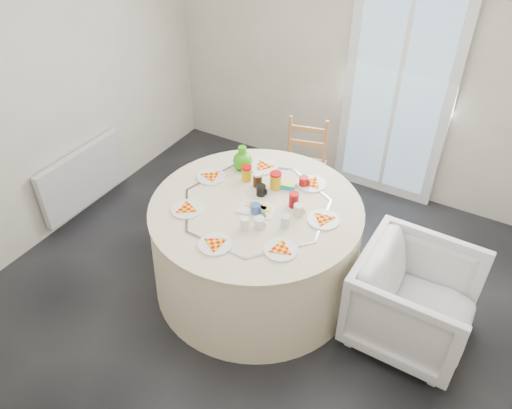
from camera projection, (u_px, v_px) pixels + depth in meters
The scene contains 14 objects.
floor at pixel (251, 297), 4.01m from camera, with size 4.00×4.00×0.00m, color black.
wall_back at pixel (361, 58), 4.57m from camera, with size 4.00×0.02×2.60m, color #BCB5A3.
wall_left at pixel (36, 93), 3.99m from camera, with size 0.02×4.00×2.60m, color #BCB5A3.
glass_door at pixel (398, 95), 4.53m from camera, with size 1.00×0.08×2.10m, color silver.
radiator at pixel (84, 177), 4.67m from camera, with size 0.07×1.00×0.55m, color silver.
table at pixel (256, 247), 3.92m from camera, with size 1.64×1.64×0.83m, color beige.
wooden_chair at pixel (303, 165), 4.67m from camera, with size 0.40×0.38×0.89m, color olive, non-canonical shape.
armchair at pixel (415, 298), 3.49m from camera, with size 0.79×0.74×0.81m, color silver.
place_settings at pixel (256, 208), 3.68m from camera, with size 1.24×1.24×0.02m, color silver, non-canonical shape.
jar_cluster at pixel (268, 189), 3.78m from camera, with size 0.53×0.27×0.16m, color #A98427, non-canonical shape.
butter_tub at pixel (288, 188), 3.85m from camera, with size 0.12×0.08×0.05m, color #099EB0.
green_pitcher at pixel (243, 160), 4.00m from camera, with size 0.16×0.16×0.20m, color #309E0E, non-canonical shape.
cheese_platter at pixel (257, 211), 3.64m from camera, with size 0.27×0.17×0.03m, color silver, non-canonical shape.
mugs_glasses at pixel (274, 208), 3.61m from camera, with size 0.56×0.56×0.10m, color gray, non-canonical shape.
Camera 1 is at (1.38, -2.31, 3.06)m, focal length 35.00 mm.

